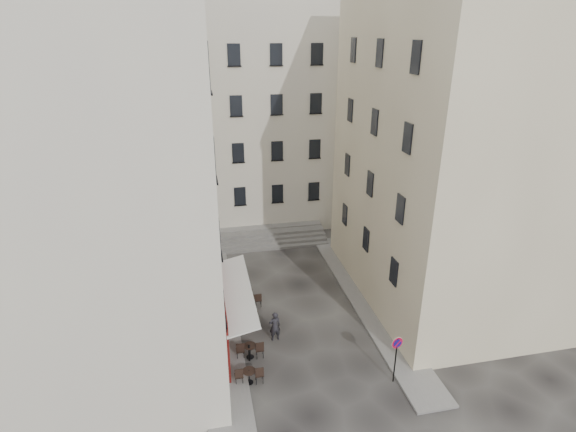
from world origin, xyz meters
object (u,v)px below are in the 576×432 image
object	(u,v)px
bistro_table_a	(249,375)
bistro_table_b	(250,350)
no_parking_sign	(396,351)
pedestrian	(275,326)

from	to	relation	value
bistro_table_a	bistro_table_b	distance (m)	1.80
bistro_table_a	no_parking_sign	bearing A→B (deg)	-10.92
bistro_table_b	pedestrian	xyz separation A→B (m)	(1.51, 1.18, 0.37)
no_parking_sign	bistro_table_b	xyz separation A→B (m)	(-6.50, 3.09, -1.30)
pedestrian	bistro_table_b	bearing A→B (deg)	29.17
no_parking_sign	bistro_table_a	bearing A→B (deg)	158.58
no_parking_sign	bistro_table_a	distance (m)	7.01
no_parking_sign	bistro_table_b	size ratio (longest dim) A/B	1.82
bistro_table_a	pedestrian	xyz separation A→B (m)	(1.78, 2.96, 0.38)
bistro_table_b	pedestrian	bearing A→B (deg)	37.89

